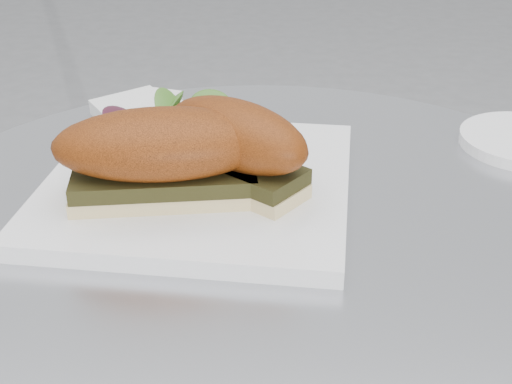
# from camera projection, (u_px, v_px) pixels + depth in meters

# --- Properties ---
(plate) EXTENTS (0.31, 0.31, 0.02)m
(plate) POSITION_uv_depth(u_px,v_px,m) (198.00, 184.00, 0.66)
(plate) COLOR white
(plate) RESTS_ON table
(sandwich_left) EXTENTS (0.19, 0.10, 0.08)m
(sandwich_left) POSITION_uv_depth(u_px,v_px,m) (163.00, 153.00, 0.60)
(sandwich_left) COLOR beige
(sandwich_left) RESTS_ON plate
(sandwich_right) EXTENTS (0.16, 0.15, 0.08)m
(sandwich_right) POSITION_uv_depth(u_px,v_px,m) (236.00, 144.00, 0.62)
(sandwich_right) COLOR beige
(sandwich_right) RESTS_ON plate
(salad) EXTENTS (0.12, 0.12, 0.05)m
(salad) POSITION_uv_depth(u_px,v_px,m) (172.00, 124.00, 0.71)
(salad) COLOR #4A7E29
(salad) RESTS_ON plate
(napkin) EXTENTS (0.13, 0.13, 0.02)m
(napkin) POSITION_uv_depth(u_px,v_px,m) (149.00, 115.00, 0.81)
(napkin) COLOR white
(napkin) RESTS_ON table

